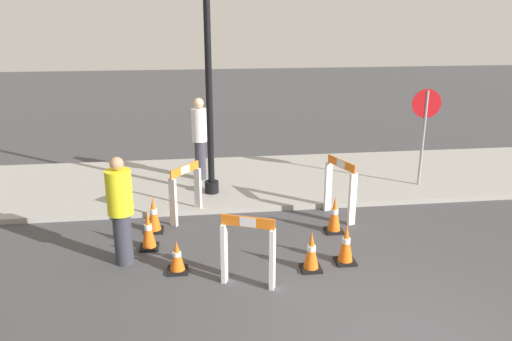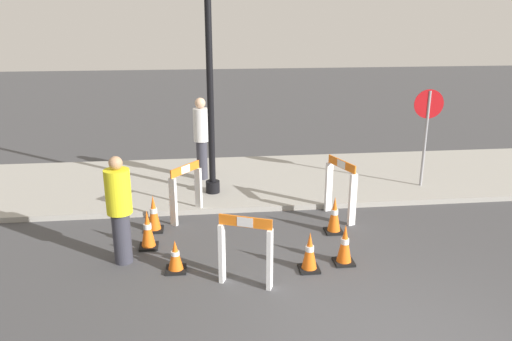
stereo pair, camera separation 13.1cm
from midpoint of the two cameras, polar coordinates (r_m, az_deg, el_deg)
name	(u,v)px [view 1 (the left image)]	position (r m, az deg, el deg)	size (l,w,h in m)	color
sidewalk_slab	(294,179)	(11.33, 4.04, -0.92)	(18.00, 3.49, 0.11)	#9E9B93
streetlamp_post	(207,6)	(9.71, -6.08, 18.22)	(0.44, 0.44, 5.74)	black
stop_sign	(425,121)	(10.95, 18.40, 5.34)	(0.60, 0.10, 2.06)	gray
barricade_0	(248,249)	(6.91, -1.48, -9.02)	(0.74, 0.42, 1.03)	white
barricade_1	(340,187)	(9.25, 9.18, -1.86)	(0.39, 0.81, 1.12)	white
barricade_2	(186,191)	(9.17, -8.44, -2.31)	(0.59, 0.69, 1.03)	white
traffic_cone_0	(148,231)	(8.23, -12.66, -6.71)	(0.30, 0.30, 0.65)	black
traffic_cone_1	(311,252)	(7.45, 5.84, -9.22)	(0.30, 0.30, 0.61)	black
traffic_cone_2	(177,257)	(7.49, -9.51, -9.74)	(0.30, 0.30, 0.49)	black
traffic_cone_3	(335,215)	(8.72, 8.54, -5.03)	(0.30, 0.30, 0.66)	black
traffic_cone_4	(346,244)	(7.71, 9.77, -8.30)	(0.30, 0.30, 0.64)	black
traffic_cone_5	(154,214)	(8.83, -12.03, -4.94)	(0.30, 0.30, 0.66)	black
person_worker	(120,208)	(7.64, -15.71, -4.16)	(0.48, 0.48, 1.68)	#33333D
person_pedestrian	(200,136)	(10.93, -6.82, 3.97)	(0.44, 0.44, 1.81)	#33333D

